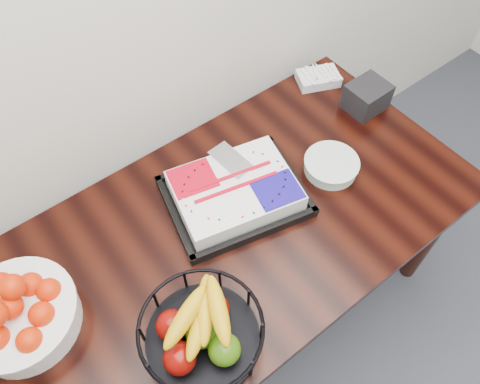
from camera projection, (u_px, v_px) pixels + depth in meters
table at (226, 243)px, 1.65m from camera, size 1.80×0.90×0.75m
cake_tray at (235, 192)px, 1.62m from camera, size 0.54×0.46×0.10m
tangerine_bowl at (16, 313)px, 1.32m from camera, size 0.34×0.34×0.22m
fruit_basket at (202, 332)px, 1.31m from camera, size 0.35×0.35×0.19m
plate_stack at (331, 166)px, 1.71m from camera, size 0.20×0.20×0.05m
fork_bag at (318, 78)px, 1.98m from camera, size 0.20×0.17×0.05m
napkin_box at (367, 97)px, 1.87m from camera, size 0.16×0.14×0.11m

